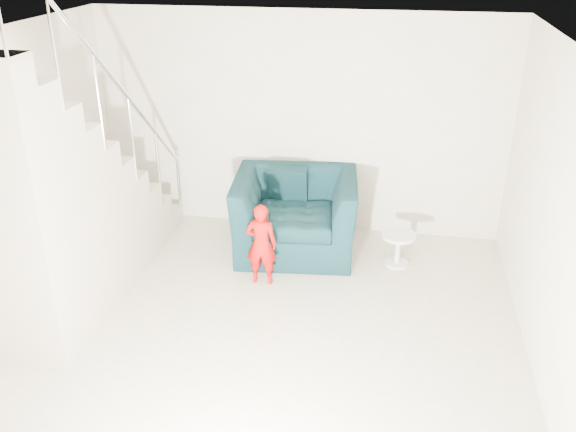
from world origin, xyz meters
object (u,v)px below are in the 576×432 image
object	(u,v)px
toddler	(261,244)
staircase	(60,218)
side_table	(398,244)
armchair	(295,214)

from	to	relation	value
toddler	staircase	world-z (taller)	staircase
toddler	side_table	distance (m)	1.60
armchair	side_table	xyz separation A→B (m)	(1.22, -0.17, -0.20)
toddler	armchair	bearing A→B (deg)	-108.04
armchair	staircase	bearing A→B (deg)	-149.34
staircase	side_table	bearing A→B (deg)	22.47
staircase	armchair	bearing A→B (deg)	36.51
armchair	staircase	size ratio (longest dim) A/B	0.39
armchair	toddler	xyz separation A→B (m)	(-0.23, -0.82, 0.00)
armchair	toddler	bearing A→B (deg)	-111.31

